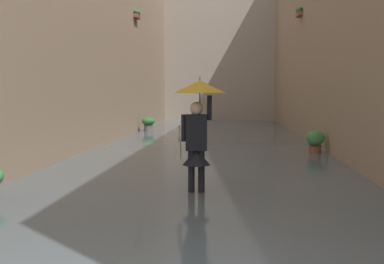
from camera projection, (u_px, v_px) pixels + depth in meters
The scene contains 6 objects.
ground_plane at pixel (209, 145), 15.73m from camera, with size 64.48×64.48×0.00m, color #605B56.
flood_water at pixel (209, 143), 15.72m from camera, with size 8.12×31.79×0.09m, color #515B60.
building_facade_far at pixel (220, 47), 28.96m from camera, with size 10.92×1.80×10.09m, color #A89989.
person_wading at pixel (198, 116), 7.58m from camera, with size 0.93×0.93×2.17m.
potted_plant_mid_right at pixel (148, 124), 20.38m from camera, with size 0.63×0.63×0.75m.
potted_plant_far_left at pixel (315, 141), 12.80m from camera, with size 0.53×0.53×0.78m.
Camera 1 is at (-0.79, 2.72, 1.86)m, focal length 39.96 mm.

